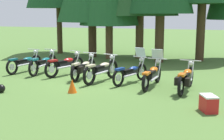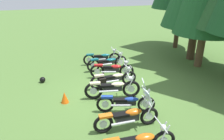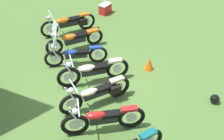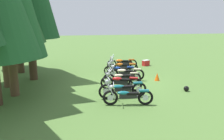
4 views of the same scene
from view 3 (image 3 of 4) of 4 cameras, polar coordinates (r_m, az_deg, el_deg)
name	(u,v)px [view 3 (image 3 of 4)]	position (r m, az deg, el deg)	size (l,w,h in m)	color
ground_plane	(94,91)	(9.01, -3.64, -4.38)	(80.00, 80.00, 0.00)	#4C7033
motorcycle_2	(103,119)	(7.56, -1.86, -9.98)	(0.99, 2.19, 1.03)	black
motorcycle_3	(97,93)	(8.31, -3.07, -4.69)	(0.64, 2.31, 1.02)	black
motorcycle_4	(93,71)	(9.06, -3.89, -0.23)	(0.85, 2.36, 1.04)	black
motorcycle_5	(75,54)	(9.92, -7.56, 3.17)	(0.97, 2.13, 1.35)	black
motorcycle_6	(74,39)	(10.72, -7.78, 6.23)	(0.76, 2.30, 1.35)	black
motorcycle_7	(69,23)	(11.84, -8.74, 9.50)	(0.79, 2.34, 1.02)	black
picnic_cooler	(105,9)	(13.42, -1.41, 12.43)	(0.56, 0.67, 0.47)	red
traffic_cone	(149,64)	(9.82, 7.61, 1.27)	(0.32, 0.32, 0.48)	#EA590F
dropped_helmet	(215,99)	(9.10, 20.25, -5.57)	(0.29, 0.29, 0.29)	black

